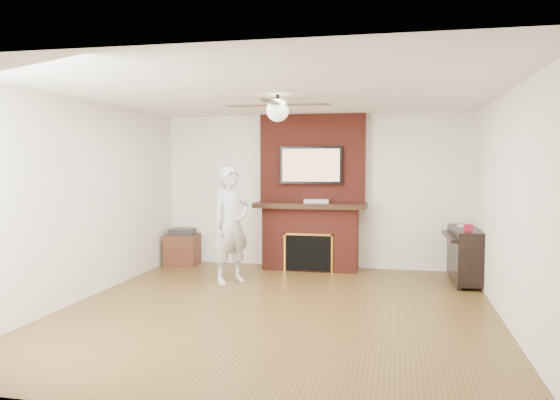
% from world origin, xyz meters
% --- Properties ---
extents(room_shell, '(5.36, 5.86, 2.86)m').
position_xyz_m(room_shell, '(0.00, 0.00, 1.25)').
color(room_shell, brown).
rests_on(room_shell, ground).
extents(fireplace, '(1.78, 0.64, 2.50)m').
position_xyz_m(fireplace, '(0.00, 2.55, 1.00)').
color(fireplace, maroon).
rests_on(fireplace, ground).
extents(tv, '(1.00, 0.08, 0.60)m').
position_xyz_m(tv, '(0.00, 2.50, 1.68)').
color(tv, black).
rests_on(tv, fireplace).
extents(ceiling_fan, '(1.21, 1.21, 0.31)m').
position_xyz_m(ceiling_fan, '(-0.00, 0.00, 2.33)').
color(ceiling_fan, black).
rests_on(ceiling_fan, room_shell).
extents(person, '(0.70, 0.73, 1.66)m').
position_xyz_m(person, '(-0.97, 1.29, 0.83)').
color(person, silver).
rests_on(person, ground).
extents(side_table, '(0.57, 0.57, 0.60)m').
position_xyz_m(side_table, '(-2.20, 2.48, 0.28)').
color(side_table, '#4F2516').
rests_on(side_table, ground).
extents(piano, '(0.48, 1.21, 0.87)m').
position_xyz_m(piano, '(2.31, 2.00, 0.42)').
color(piano, black).
rests_on(piano, ground).
extents(cable_box, '(0.42, 0.29, 0.06)m').
position_xyz_m(cable_box, '(0.09, 2.45, 1.11)').
color(cable_box, silver).
rests_on(cable_box, fireplace).
extents(candle_orange, '(0.07, 0.07, 0.13)m').
position_xyz_m(candle_orange, '(-0.14, 2.34, 0.06)').
color(candle_orange, '#BD8A16').
rests_on(candle_orange, ground).
extents(candle_green, '(0.07, 0.07, 0.08)m').
position_xyz_m(candle_green, '(-0.10, 2.31, 0.04)').
color(candle_green, '#3E7A30').
rests_on(candle_green, ground).
extents(candle_cream, '(0.07, 0.07, 0.11)m').
position_xyz_m(candle_cream, '(0.17, 2.32, 0.06)').
color(candle_cream, '#C0B198').
rests_on(candle_cream, ground).
extents(candle_blue, '(0.06, 0.06, 0.08)m').
position_xyz_m(candle_blue, '(0.21, 2.36, 0.04)').
color(candle_blue, '#2D5487').
rests_on(candle_blue, ground).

